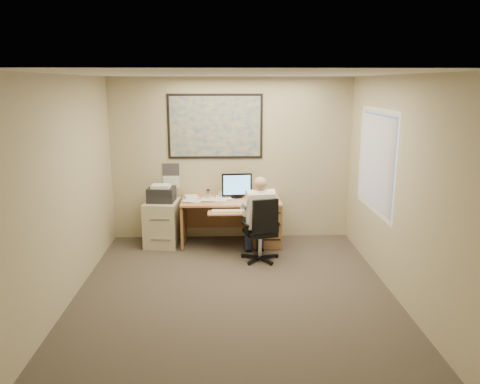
{
  "coord_description": "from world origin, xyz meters",
  "views": [
    {
      "loc": [
        -0.11,
        -5.48,
        2.6
      ],
      "look_at": [
        0.12,
        1.3,
        1.01
      ],
      "focal_mm": 35.0,
      "sensor_mm": 36.0,
      "label": 1
    }
  ],
  "objects_px": {
    "filing_cabinet": "(163,219)",
    "person": "(260,219)",
    "desk": "(251,217)",
    "office_chair": "(259,242)"
  },
  "relations": [
    {
      "from": "office_chair",
      "to": "person",
      "type": "distance_m",
      "value": 0.35
    },
    {
      "from": "desk",
      "to": "filing_cabinet",
      "type": "height_order",
      "value": "desk"
    },
    {
      "from": "desk",
      "to": "office_chair",
      "type": "distance_m",
      "value": 0.83
    },
    {
      "from": "filing_cabinet",
      "to": "person",
      "type": "relative_size",
      "value": 0.8
    },
    {
      "from": "desk",
      "to": "person",
      "type": "relative_size",
      "value": 1.26
    },
    {
      "from": "desk",
      "to": "office_chair",
      "type": "relative_size",
      "value": 1.62
    },
    {
      "from": "person",
      "to": "desk",
      "type": "bearing_deg",
      "value": 87.18
    },
    {
      "from": "filing_cabinet",
      "to": "desk",
      "type": "bearing_deg",
      "value": 6.46
    },
    {
      "from": "filing_cabinet",
      "to": "person",
      "type": "distance_m",
      "value": 1.71
    },
    {
      "from": "desk",
      "to": "person",
      "type": "xyz_separation_m",
      "value": [
        0.09,
        -0.73,
        0.19
      ]
    }
  ]
}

